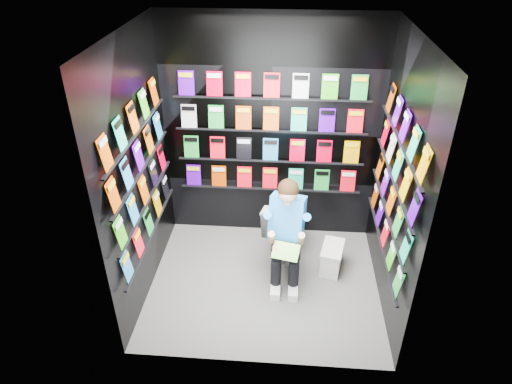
{
  "coord_description": "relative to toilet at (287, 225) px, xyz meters",
  "views": [
    {
      "loc": [
        0.19,
        -3.64,
        3.4
      ],
      "look_at": [
        -0.1,
        0.15,
        1.06
      ],
      "focal_mm": 32.0,
      "sensor_mm": 36.0,
      "label": 1
    }
  ],
  "objects": [
    {
      "name": "floor",
      "position": [
        -0.21,
        -0.58,
        -0.37
      ],
      "size": [
        2.4,
        2.4,
        0.0
      ],
      "primitive_type": "plane",
      "color": "#5A5A58",
      "rests_on": "ground"
    },
    {
      "name": "comics_back",
      "position": [
        -0.21,
        0.39,
        0.94
      ],
      "size": [
        2.1,
        0.06,
        1.37
      ],
      "primitive_type": null,
      "color": "red",
      "rests_on": "wall_back"
    },
    {
      "name": "wall_back",
      "position": [
        -0.21,
        0.42,
        0.93
      ],
      "size": [
        2.4,
        0.04,
        2.6
      ],
      "primitive_type": "cube",
      "color": "black",
      "rests_on": "floor"
    },
    {
      "name": "ceiling",
      "position": [
        -0.21,
        -0.58,
        2.23
      ],
      "size": [
        2.4,
        2.4,
        0.0
      ],
      "primitive_type": "plane",
      "color": "white",
      "rests_on": "floor"
    },
    {
      "name": "reader",
      "position": [
        0.0,
        -0.38,
        0.37
      ],
      "size": [
        0.62,
        0.78,
        1.27
      ],
      "primitive_type": null,
      "rotation": [
        0.0,
        0.0,
        -0.23
      ],
      "color": "#2A8EED",
      "rests_on": "toilet"
    },
    {
      "name": "longbox",
      "position": [
        0.51,
        -0.28,
        -0.23
      ],
      "size": [
        0.28,
        0.4,
        0.28
      ],
      "primitive_type": "cube",
      "rotation": [
        0.0,
        0.0,
        -0.22
      ],
      "color": "silver",
      "rests_on": "floor"
    },
    {
      "name": "longbox_lid",
      "position": [
        0.51,
        -0.28,
        -0.08
      ],
      "size": [
        0.3,
        0.42,
        0.03
      ],
      "primitive_type": "cube",
      "rotation": [
        0.0,
        0.0,
        -0.22
      ],
      "color": "silver",
      "rests_on": "longbox"
    },
    {
      "name": "toilet",
      "position": [
        0.0,
        0.0,
        0.0
      ],
      "size": [
        0.58,
        0.83,
        0.73
      ],
      "primitive_type": "imported",
      "rotation": [
        0.0,
        0.0,
        2.91
      ],
      "color": "white",
      "rests_on": "floor"
    },
    {
      "name": "comics_right",
      "position": [
        0.96,
        -0.58,
        0.94
      ],
      "size": [
        0.06,
        1.7,
        1.37
      ],
      "primitive_type": null,
      "color": "red",
      "rests_on": "wall_right"
    },
    {
      "name": "wall_left",
      "position": [
        -1.41,
        -0.58,
        0.93
      ],
      "size": [
        0.04,
        2.0,
        2.6
      ],
      "primitive_type": "cube",
      "color": "black",
      "rests_on": "floor"
    },
    {
      "name": "wall_front",
      "position": [
        -0.21,
        -1.58,
        0.93
      ],
      "size": [
        2.4,
        0.04,
        2.6
      ],
      "primitive_type": "cube",
      "color": "black",
      "rests_on": "floor"
    },
    {
      "name": "comics_left",
      "position": [
        -1.38,
        -0.58,
        0.94
      ],
      "size": [
        0.06,
        1.7,
        1.37
      ],
      "primitive_type": null,
      "color": "red",
      "rests_on": "wall_left"
    },
    {
      "name": "wall_right",
      "position": [
        0.99,
        -0.58,
        0.93
      ],
      "size": [
        0.04,
        2.0,
        2.6
      ],
      "primitive_type": "cube",
      "color": "black",
      "rests_on": "floor"
    },
    {
      "name": "held_comic",
      "position": [
        -0.0,
        -0.73,
        0.21
      ],
      "size": [
        0.29,
        0.21,
        0.11
      ],
      "primitive_type": "cube",
      "rotation": [
        -0.96,
        0.0,
        -0.23
      ],
      "color": "#30B561",
      "rests_on": "reader"
    }
  ]
}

